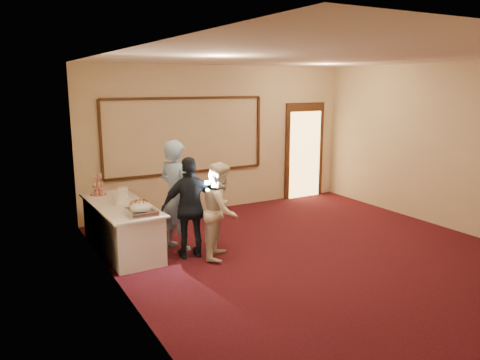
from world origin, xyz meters
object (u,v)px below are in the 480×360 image
plate_stack_a (120,198)px  woman (221,210)px  buffet_table (122,227)px  pavlova_tray (141,209)px  guest (191,208)px  tart (138,203)px  cupcake_stand (98,187)px  man (176,195)px  plate_stack_b (122,192)px

plate_stack_a → woman: bearing=-39.2°
buffet_table → pavlova_tray: 0.88m
plate_stack_a → guest: (0.86, -0.81, -0.07)m
tart → pavlova_tray: bearing=-102.9°
buffet_table → cupcake_stand: 0.97m
pavlova_tray → guest: (0.76, -0.05, -0.07)m
tart → man: man is taller
guest → woman: bearing=161.6°
plate_stack_a → cupcake_stand: bearing=101.9°
man → woman: size_ratio=1.20×
plate_stack_b → guest: guest is taller
buffet_table → cupcake_stand: cupcake_stand is taller
buffet_table → plate_stack_a: 0.47m
cupcake_stand → woman: woman is taller
woman → plate_stack_b: bearing=74.2°
woman → guest: bearing=98.0°
plate_stack_b → guest: (0.71, -1.23, -0.07)m
cupcake_stand → plate_stack_a: 0.80m
guest → tart: bearing=-31.8°
buffet_table → tart: size_ratio=6.97×
pavlova_tray → man: man is taller
plate_stack_a → woman: woman is taller
pavlova_tray → plate_stack_b: bearing=87.6°
plate_stack_a → woman: 1.63m
buffet_table → woman: woman is taller
buffet_table → woman: size_ratio=1.43×
buffet_table → plate_stack_a: size_ratio=10.27×
pavlova_tray → woman: woman is taller
pavlova_tray → plate_stack_b: pavlova_tray is taller
man → guest: 0.46m
man → woman: 0.82m
plate_stack_a → plate_stack_b: bearing=70.4°
plate_stack_b → tart: bearing=-83.7°
cupcake_stand → plate_stack_a: cupcake_stand is taller
plate_stack_a → guest: bearing=-43.1°
woman → guest: guest is taller
guest → pavlova_tray: bearing=6.9°
cupcake_stand → plate_stack_b: bearing=-48.6°
plate_stack_b → woman: woman is taller
buffet_table → man: (0.81, -0.34, 0.50)m
cupcake_stand → tart: cupcake_stand is taller
pavlova_tray → plate_stack_a: size_ratio=2.69×
tart → guest: size_ratio=0.19×
plate_stack_b → guest: 1.42m
pavlova_tray → plate_stack_b: (0.05, 1.18, -0.01)m
plate_stack_a → buffet_table: bearing=-104.4°
plate_stack_a → woman: (1.26, -1.03, -0.12)m
cupcake_stand → guest: guest is taller
woman → guest: size_ratio=0.95×
tart → man: (0.58, -0.13, 0.09)m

